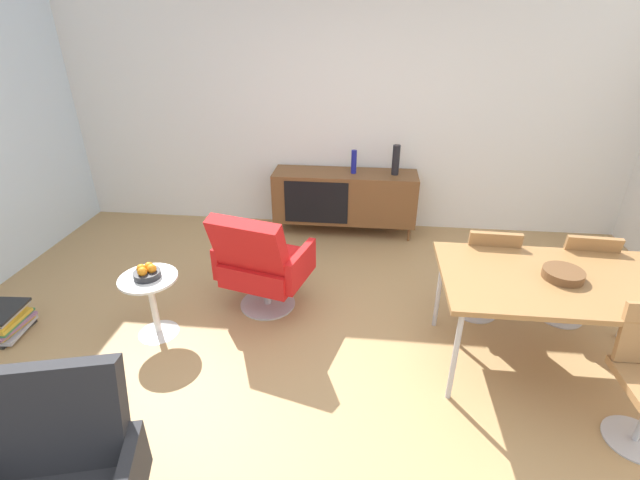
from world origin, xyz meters
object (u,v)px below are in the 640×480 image
at_px(sideboard, 344,196).
at_px(fruit_bowl, 147,272).
at_px(vase_cobalt, 354,162).
at_px(wooden_bowl_on_table, 563,274).
at_px(dining_chair_back_right, 576,273).
at_px(side_table_round, 152,299).
at_px(vase_sculptural_dark, 396,160).
at_px(lounge_chair_red, 261,262).
at_px(magazine_stack, 3,322).
at_px(dining_chair_back_left, 485,268).
at_px(dining_table, 563,284).

distance_m(sideboard, fruit_bowl, 2.45).
xyz_separation_m(vase_cobalt, wooden_bowl_on_table, (1.46, -2.08, -0.08)).
bearing_deg(dining_chair_back_right, side_table_round, -171.30).
bearing_deg(side_table_round, vase_sculptural_dark, 46.62).
bearing_deg(fruit_bowl, wooden_bowl_on_table, -1.03).
bearing_deg(fruit_bowl, vase_cobalt, 54.14).
xyz_separation_m(dining_chair_back_right, lounge_chair_red, (-2.51, -0.10, -0.00)).
height_order(vase_cobalt, magazine_stack, vase_cobalt).
bearing_deg(sideboard, vase_cobalt, 1.14).
distance_m(sideboard, vase_cobalt, 0.42).
xyz_separation_m(lounge_chair_red, fruit_bowl, (-0.78, -0.41, 0.10)).
distance_m(lounge_chair_red, fruit_bowl, 0.88).
relative_size(lounge_chair_red, fruit_bowl, 4.73).
bearing_deg(wooden_bowl_on_table, fruit_bowl, 178.97).
xyz_separation_m(dining_chair_back_right, dining_chair_back_left, (-0.70, -0.00, 0.00)).
bearing_deg(dining_table, wooden_bowl_on_table, 165.56).
relative_size(vase_sculptural_dark, side_table_round, 0.62).
distance_m(wooden_bowl_on_table, fruit_bowl, 2.93).
xyz_separation_m(vase_cobalt, fruit_bowl, (-1.47, -2.03, -0.28)).
relative_size(dining_chair_back_right, dining_chair_back_left, 1.00).
relative_size(dining_table, dining_chair_back_right, 1.87).
bearing_deg(dining_chair_back_left, side_table_round, -169.01).
distance_m(wooden_bowl_on_table, dining_chair_back_left, 0.71).
xyz_separation_m(sideboard, dining_chair_back_right, (1.92, -1.52, 0.03)).
bearing_deg(magazine_stack, fruit_bowl, 7.03).
relative_size(sideboard, wooden_bowl_on_table, 6.15).
distance_m(vase_cobalt, dining_chair_back_left, 1.93).
bearing_deg(vase_cobalt, vase_sculptural_dark, 0.00).
distance_m(vase_sculptural_dark, dining_chair_back_right, 2.09).
bearing_deg(dining_table, side_table_round, 178.91).
distance_m(sideboard, dining_chair_back_right, 2.45).
xyz_separation_m(vase_sculptural_dark, dining_chair_back_right, (1.37, -1.53, -0.41)).
distance_m(sideboard, lounge_chair_red, 1.72).
bearing_deg(vase_sculptural_dark, dining_table, -63.77).
relative_size(fruit_bowl, magazine_stack, 0.50).
height_order(dining_chair_back_right, side_table_round, dining_chair_back_right).
xyz_separation_m(sideboard, fruit_bowl, (-1.37, -2.02, 0.12)).
height_order(dining_table, dining_chair_back_left, dining_chair_back_left).
height_order(vase_sculptural_dark, dining_chair_back_right, vase_sculptural_dark).
bearing_deg(vase_sculptural_dark, sideboard, -179.80).
bearing_deg(dining_chair_back_left, fruit_bowl, -169.05).
distance_m(wooden_bowl_on_table, lounge_chair_red, 2.22).
bearing_deg(wooden_bowl_on_table, vase_sculptural_dark, 115.88).
distance_m(vase_sculptural_dark, magazine_stack, 3.89).
height_order(wooden_bowl_on_table, magazine_stack, wooden_bowl_on_table).
xyz_separation_m(sideboard, magazine_stack, (-2.58, -2.17, -0.33)).
bearing_deg(vase_cobalt, dining_table, -54.64).
height_order(dining_chair_back_left, fruit_bowl, dining_chair_back_left).
bearing_deg(magazine_stack, vase_sculptural_dark, 34.84).
bearing_deg(vase_sculptural_dark, dining_chair_back_left, -66.14).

